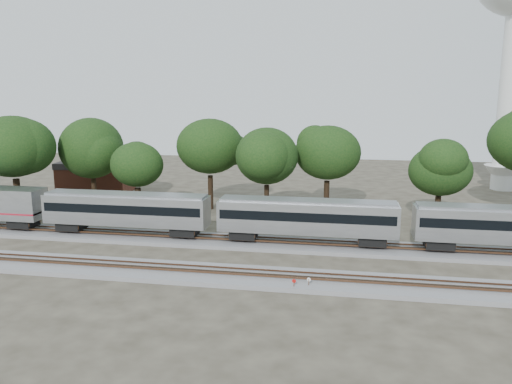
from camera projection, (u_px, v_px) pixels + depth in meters
The scene contains 15 objects.
ground at pixel (252, 264), 47.15m from camera, with size 160.00×160.00×0.00m, color #383328.
track_far at pixel (262, 243), 52.90m from camera, with size 160.00×5.00×0.73m.
track_near at pixel (244, 276), 43.24m from camera, with size 160.00×5.00×0.73m.
train at pixel (408, 220), 49.79m from camera, with size 115.53×3.30×4.87m.
switch_stand_red at pixel (294, 283), 40.47m from camera, with size 0.32×0.06×1.02m.
switch_stand_white at pixel (309, 282), 40.73m from camera, with size 0.33×0.13×1.05m.
switch_lever at pixel (313, 289), 40.52m from camera, with size 0.50×0.30×0.30m, color #512D19.
brick_building at pixel (96, 177), 80.55m from camera, with size 11.86×9.17×5.22m.
tree_0 at pixel (13, 147), 63.93m from camera, with size 9.29×9.29×13.10m.
tree_1 at pixel (91, 148), 69.49m from camera, with size 8.48×8.48×11.95m.
tree_2 at pixel (137, 165), 64.88m from camera, with size 6.85×6.85×9.65m.
tree_3 at pixel (210, 146), 68.02m from camera, with size 8.89×8.89×12.54m.
tree_4 at pixel (267, 156), 62.76m from camera, with size 8.22×8.22×11.59m.
tree_5 at pixel (328, 153), 65.59m from camera, with size 8.31×8.31×11.71m.
tree_6 at pixel (440, 171), 59.49m from camera, with size 6.87×6.87×9.69m.
Camera 1 is at (8.16, -44.20, 15.76)m, focal length 35.00 mm.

